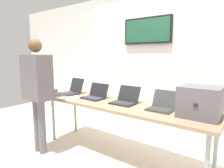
# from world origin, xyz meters

# --- Properties ---
(ground) EXTENTS (8.00, 8.00, 0.04)m
(ground) POSITION_xyz_m (0.00, 0.00, -0.02)
(ground) COLOR silver
(back_wall) EXTENTS (8.00, 0.11, 2.63)m
(back_wall) POSITION_xyz_m (-0.00, 1.13, 1.33)
(back_wall) COLOR silver
(back_wall) RESTS_ON ground
(workbench) EXTENTS (2.61, 0.70, 0.78)m
(workbench) POSITION_xyz_m (0.00, 0.00, 0.72)
(workbench) COLOR #917257
(workbench) RESTS_ON ground
(equipment_box) EXTENTS (0.42, 0.41, 0.34)m
(equipment_box) POSITION_xyz_m (1.04, 0.05, 0.95)
(equipment_box) COLOR #5A555C
(equipment_box) RESTS_ON workbench
(laptop_station_0) EXTENTS (0.32, 0.36, 0.26)m
(laptop_station_0) POSITION_xyz_m (-1.07, 0.07, 0.84)
(laptop_station_0) COLOR #222627
(laptop_station_0) RESTS_ON workbench
(laptop_station_1) EXTENTS (0.38, 0.32, 0.23)m
(laptop_station_1) POSITION_xyz_m (-0.51, 0.04, 0.83)
(laptop_station_1) COLOR black
(laptop_station_1) RESTS_ON workbench
(laptop_station_2) EXTENTS (0.34, 0.34, 0.23)m
(laptop_station_2) POSITION_xyz_m (0.05, 0.06, 0.83)
(laptop_station_2) COLOR black
(laptop_station_2) RESTS_ON workbench
(laptop_station_3) EXTENTS (0.31, 0.32, 0.23)m
(laptop_station_3) POSITION_xyz_m (0.59, 0.06, 0.83)
(laptop_station_3) COLOR #393A38
(laptop_station_3) RESTS_ON workbench
(person) EXTENTS (0.45, 0.59, 1.68)m
(person) POSITION_xyz_m (-1.02, -0.62, 1.02)
(person) COLOR #5E585B
(person) RESTS_ON ground
(paper_sheet) EXTENTS (0.25, 0.32, 0.00)m
(paper_sheet) POSITION_xyz_m (-0.83, -0.17, 0.78)
(paper_sheet) COLOR white
(paper_sheet) RESTS_ON workbench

